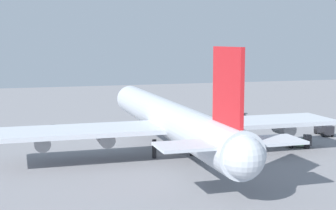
# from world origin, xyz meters

# --- Properties ---
(ground_plane) EXTENTS (259.32, 259.32, 0.00)m
(ground_plane) POSITION_xyz_m (0.00, 0.00, 0.00)
(ground_plane) COLOR gray
(cargo_airplane) EXTENTS (64.83, 56.98, 18.43)m
(cargo_airplane) POSITION_xyz_m (-0.41, 0.00, 5.93)
(cargo_airplane) COLOR silver
(cargo_airplane) RESTS_ON ground_plane
(fuel_truck) EXTENTS (5.54, 2.90, 2.22)m
(fuel_truck) POSITION_xyz_m (6.05, -34.99, 1.12)
(fuel_truck) COLOR #232328
(fuel_truck) RESTS_ON ground_plane
(pushback_tractor) EXTENTS (5.28, 4.99, 1.96)m
(pushback_tractor) POSITION_xyz_m (21.38, 16.94, 1.06)
(pushback_tractor) COLOR #333338
(pushback_tractor) RESTS_ON ground_plane
(cargo_loader) EXTENTS (4.02, 4.79, 2.26)m
(cargo_loader) POSITION_xyz_m (-2.64, -24.11, 1.12)
(cargo_loader) COLOR #333338
(cargo_loader) RESTS_ON ground_plane
(catering_truck) EXTENTS (5.40, 3.66, 2.55)m
(catering_truck) POSITION_xyz_m (35.98, -29.51, 1.21)
(catering_truck) COLOR #4C8C4C
(catering_truck) RESTS_ON ground_plane
(safety_cone_nose) EXTENTS (0.44, 0.44, 0.62)m
(safety_cone_nose) POSITION_xyz_m (29.17, 0.55, 0.31)
(safety_cone_nose) COLOR orange
(safety_cone_nose) RESTS_ON ground_plane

